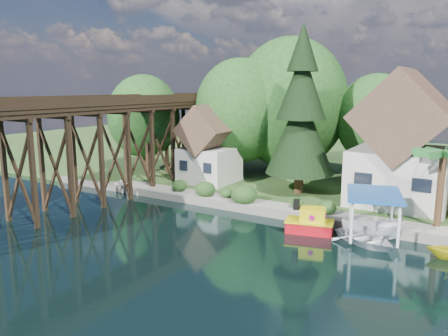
{
  "coord_description": "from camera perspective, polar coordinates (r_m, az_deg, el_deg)",
  "views": [
    {
      "loc": [
        12.87,
        -21.97,
        10.06
      ],
      "look_at": [
        -4.12,
        6.0,
        3.93
      ],
      "focal_mm": 35.0,
      "sensor_mm": 36.0,
      "label": 1
    }
  ],
  "objects": [
    {
      "name": "shed",
      "position": [
        44.03,
        -1.91,
        2.46
      ],
      "size": [
        5.09,
        5.4,
        7.85
      ],
      "color": "beige",
      "rests_on": "bank"
    },
    {
      "name": "boat_white_a",
      "position": [
        30.06,
        17.98,
        -8.58
      ],
      "size": [
        5.34,
        4.84,
        0.91
      ],
      "primitive_type": "imported",
      "rotation": [
        0.0,
        0.0,
        1.07
      ],
      "color": "white",
      "rests_on": "ground"
    },
    {
      "name": "palm_tree",
      "position": [
        32.86,
        26.74,
        1.41
      ],
      "size": [
        4.74,
        4.74,
        5.68
      ],
      "color": "#382314",
      "rests_on": "bank"
    },
    {
      "name": "bank",
      "position": [
        58.26,
        18.06,
        0.39
      ],
      "size": [
        140.0,
        52.0,
        0.5
      ],
      "primitive_type": "cube",
      "color": "#2B4A1D",
      "rests_on": "ground"
    },
    {
      "name": "boat_canopy",
      "position": [
        30.85,
        18.85,
        -6.35
      ],
      "size": [
        4.62,
        5.68,
        3.18
      ],
      "color": "white",
      "rests_on": "ground"
    },
    {
      "name": "seawall",
      "position": [
        32.74,
        14.21,
        -7.06
      ],
      "size": [
        60.0,
        0.4,
        0.62
      ],
      "primitive_type": "cube",
      "color": "slate",
      "rests_on": "ground"
    },
    {
      "name": "promenade",
      "position": [
        33.4,
        18.19,
        -6.52
      ],
      "size": [
        50.0,
        2.6,
        0.06
      ],
      "primitive_type": "cube",
      "color": "gray",
      "rests_on": "bank"
    },
    {
      "name": "shrubs",
      "position": [
        36.85,
        2.0,
        -3.26
      ],
      "size": [
        15.76,
        2.47,
        1.7
      ],
      "color": "#1E4017",
      "rests_on": "bank"
    },
    {
      "name": "tugboat",
      "position": [
        31.24,
        11.2,
        -7.02
      ],
      "size": [
        3.59,
        2.49,
        2.37
      ],
      "color": "red",
      "rests_on": "ground"
    },
    {
      "name": "ground",
      "position": [
        27.38,
        0.86,
        -10.96
      ],
      "size": [
        140.0,
        140.0,
        0.0
      ],
      "primitive_type": "plane",
      "color": "black",
      "rests_on": "ground"
    },
    {
      "name": "trestle_bridge",
      "position": [
        39.9,
        -15.41,
        3.44
      ],
      "size": [
        4.12,
        44.18,
        9.3
      ],
      "color": "black",
      "rests_on": "ground"
    },
    {
      "name": "bg_trees",
      "position": [
        44.9,
        16.0,
        6.66
      ],
      "size": [
        49.9,
        13.3,
        10.57
      ],
      "color": "#382314",
      "rests_on": "bank"
    },
    {
      "name": "house_left",
      "position": [
        38.73,
        22.32,
        2.51
      ],
      "size": [
        7.64,
        8.64,
        11.02
      ],
      "color": "beige",
      "rests_on": "bank"
    },
    {
      "name": "conifer",
      "position": [
        39.38,
        10.03,
        7.05
      ],
      "size": [
        6.09,
        6.09,
        15.01
      ],
      "color": "#382314",
      "rests_on": "bank"
    }
  ]
}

